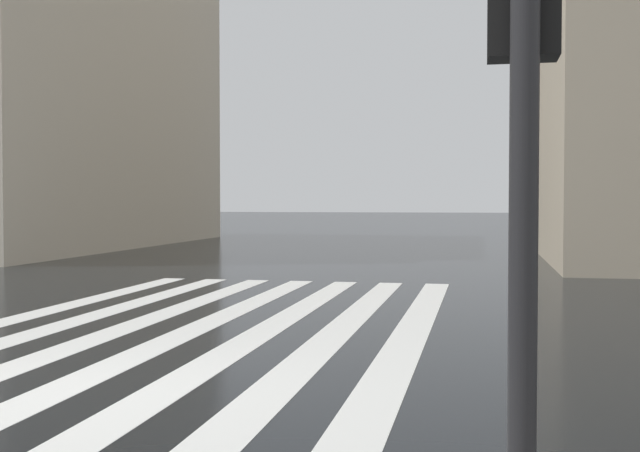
# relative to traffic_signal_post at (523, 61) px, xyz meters

# --- Properties ---
(ground_plane) EXTENTS (220.00, 220.00, 0.00)m
(ground_plane) POSITION_rel_traffic_signal_post_xyz_m (3.35, 4.07, -2.40)
(ground_plane) COLOR black
(zebra_crossing) EXTENTS (13.00, 6.50, 0.01)m
(zebra_crossing) POSITION_rel_traffic_signal_post_xyz_m (7.35, 4.11, -2.40)
(zebra_crossing) COLOR silver
(zebra_crossing) RESTS_ON ground_plane
(traffic_signal_post) EXTENTS (0.44, 0.30, 3.12)m
(traffic_signal_post) POSITION_rel_traffic_signal_post_xyz_m (0.00, 0.00, 0.00)
(traffic_signal_post) COLOR #232326
(traffic_signal_post) RESTS_ON sidewalk_pavement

